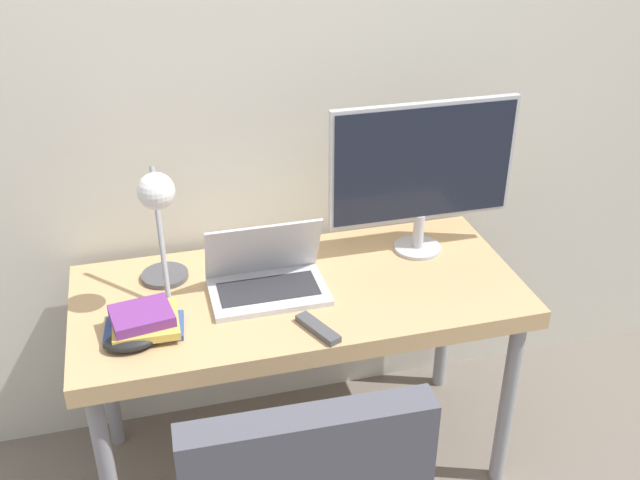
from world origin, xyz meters
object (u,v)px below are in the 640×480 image
Objects in this scene: monitor at (423,168)px; desk_lamp at (158,215)px; laptop at (267,277)px; game_controller at (130,341)px; book_stack at (144,321)px.

desk_lamp is at bearing -173.45° from monitor.
laptop is 2.44× the size of game_controller.
laptop is 0.40m from book_stack.
desk_lamp is at bearing 61.91° from book_stack.
monitor is 1.04m from game_controller.
monitor reaches higher than game_controller.
laptop is at bearing 17.73° from book_stack.
game_controller is (-0.96, -0.30, -0.28)m from monitor.
laptop is 1.53× the size of book_stack.
game_controller is (-0.12, -0.21, -0.27)m from desk_lamp.
book_stack is at bearing -162.27° from laptop.
book_stack is (-0.38, -0.12, -0.01)m from laptop.
desk_lamp is (-0.84, -0.10, -0.01)m from monitor.
desk_lamp is at bearing 175.22° from laptop.
monitor is (0.54, 0.12, 0.25)m from laptop.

